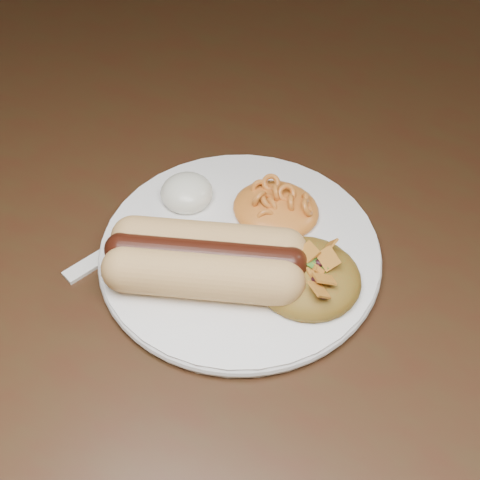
% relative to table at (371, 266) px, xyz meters
% --- Properties ---
extents(table, '(1.60, 0.90, 0.75)m').
position_rel_table_xyz_m(table, '(0.00, 0.00, 0.00)').
color(table, '#33170E').
rests_on(table, floor).
extents(plate, '(0.27, 0.27, 0.01)m').
position_rel_table_xyz_m(plate, '(-0.10, -0.12, 0.10)').
color(plate, white).
rests_on(plate, table).
extents(hotdog, '(0.15, 0.12, 0.04)m').
position_rel_table_xyz_m(hotdog, '(-0.11, -0.16, 0.13)').
color(hotdog, '#DEB35D').
rests_on(hotdog, plate).
extents(mac_and_cheese, '(0.10, 0.10, 0.03)m').
position_rel_table_xyz_m(mac_and_cheese, '(-0.09, -0.07, 0.12)').
color(mac_and_cheese, orange).
rests_on(mac_and_cheese, plate).
extents(sour_cream, '(0.06, 0.06, 0.03)m').
position_rel_table_xyz_m(sour_cream, '(-0.17, -0.09, 0.12)').
color(sour_cream, white).
rests_on(sour_cream, plate).
extents(taco_salad, '(0.09, 0.09, 0.04)m').
position_rel_table_xyz_m(taco_salad, '(-0.03, -0.13, 0.12)').
color(taco_salad, '#A62708').
rests_on(taco_salad, plate).
extents(fork, '(0.07, 0.14, 0.00)m').
position_rel_table_xyz_m(fork, '(-0.20, -0.17, 0.09)').
color(fork, silver).
rests_on(fork, table).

